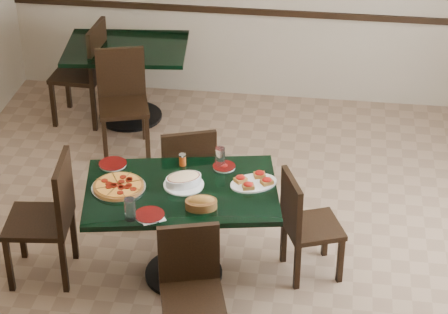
# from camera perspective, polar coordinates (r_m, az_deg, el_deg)

# --- Properties ---
(floor) EXTENTS (5.50, 5.50, 0.00)m
(floor) POSITION_cam_1_polar(r_m,az_deg,el_deg) (6.62, -0.03, -6.60)
(floor) COLOR brown
(floor) RESTS_ON ground
(room_shell) EXTENTS (5.50, 5.50, 5.50)m
(room_shell) POSITION_cam_1_polar(r_m,az_deg,el_deg) (7.50, 9.69, 8.02)
(room_shell) COLOR white
(room_shell) RESTS_ON floor
(main_table) EXTENTS (1.46, 1.08, 0.75)m
(main_table) POSITION_cam_1_polar(r_m,az_deg,el_deg) (6.13, -2.77, -3.53)
(main_table) COLOR black
(main_table) RESTS_ON floor
(back_table) EXTENTS (1.20, 0.93, 0.75)m
(back_table) POSITION_cam_1_polar(r_m,az_deg,el_deg) (8.32, -6.32, 5.77)
(back_table) COLOR black
(back_table) RESTS_ON floor
(chair_far) EXTENTS (0.53, 0.53, 0.89)m
(chair_far) POSITION_cam_1_polar(r_m,az_deg,el_deg) (6.71, -2.41, -0.93)
(chair_far) COLOR black
(chair_far) RESTS_ON floor
(chair_near) EXTENTS (0.49, 0.49, 0.85)m
(chair_near) POSITION_cam_1_polar(r_m,az_deg,el_deg) (5.65, -2.18, -8.22)
(chair_near) COLOR black
(chair_near) RESTS_ON floor
(chair_right) EXTENTS (0.50, 0.50, 0.83)m
(chair_right) POSITION_cam_1_polar(r_m,az_deg,el_deg) (6.24, 5.21, -4.20)
(chair_right) COLOR black
(chair_right) RESTS_ON floor
(chair_left) EXTENTS (0.50, 0.50, 0.96)m
(chair_left) POSITION_cam_1_polar(r_m,az_deg,el_deg) (6.27, -11.29, -3.59)
(chair_left) COLOR black
(chair_left) RESTS_ON floor
(back_chair_near) EXTENTS (0.54, 0.54, 0.93)m
(back_chair_near) POSITION_cam_1_polar(r_m,az_deg,el_deg) (7.83, -6.65, 4.04)
(back_chair_near) COLOR black
(back_chair_near) RESTS_ON floor
(back_chair_left) EXTENTS (0.48, 0.48, 0.98)m
(back_chair_left) POSITION_cam_1_polar(r_m,az_deg,el_deg) (8.32, -8.94, 5.82)
(back_chair_left) COLOR black
(back_chair_left) RESTS_ON floor
(pepperoni_pizza) EXTENTS (0.38, 0.38, 0.04)m
(pepperoni_pizza) POSITION_cam_1_polar(r_m,az_deg,el_deg) (6.07, -6.90, -1.91)
(pepperoni_pizza) COLOR silver
(pepperoni_pizza) RESTS_ON main_table
(lasagna_casserole) EXTENTS (0.30, 0.28, 0.09)m
(lasagna_casserole) POSITION_cam_1_polar(r_m,az_deg,el_deg) (6.04, -2.66, -1.51)
(lasagna_casserole) COLOR silver
(lasagna_casserole) RESTS_ON main_table
(bread_basket) EXTENTS (0.24, 0.18, 0.09)m
(bread_basket) POSITION_cam_1_polar(r_m,az_deg,el_deg) (5.81, -1.50, -3.02)
(bread_basket) COLOR brown
(bread_basket) RESTS_ON main_table
(bruschetta_platter) EXTENTS (0.41, 0.37, 0.05)m
(bruschetta_platter) POSITION_cam_1_polar(r_m,az_deg,el_deg) (6.07, 1.95, -1.59)
(bruschetta_platter) COLOR silver
(bruschetta_platter) RESTS_ON main_table
(side_plate_near) EXTENTS (0.20, 0.20, 0.02)m
(side_plate_near) POSITION_cam_1_polar(r_m,az_deg,el_deg) (5.77, -4.88, -3.79)
(side_plate_near) COLOR silver
(side_plate_near) RESTS_ON main_table
(side_plate_far_r) EXTENTS (0.16, 0.16, 0.03)m
(side_plate_far_r) POSITION_cam_1_polar(r_m,az_deg,el_deg) (6.26, 0.01, -0.62)
(side_plate_far_r) COLOR silver
(side_plate_far_r) RESTS_ON main_table
(side_plate_far_l) EXTENTS (0.20, 0.20, 0.02)m
(side_plate_far_l) POSITION_cam_1_polar(r_m,az_deg,el_deg) (6.34, -7.27, -0.45)
(side_plate_far_l) COLOR silver
(side_plate_far_l) RESTS_ON main_table
(napkin_setting) EXTENTS (0.21, 0.21, 0.01)m
(napkin_setting) POSITION_cam_1_polar(r_m,az_deg,el_deg) (5.76, -4.73, -3.91)
(napkin_setting) COLOR white
(napkin_setting) RESTS_ON main_table
(water_glass_a) EXTENTS (0.07, 0.07, 0.15)m
(water_glass_a) POSITION_cam_1_polar(r_m,az_deg,el_deg) (6.24, -0.26, -0.04)
(water_glass_a) COLOR white
(water_glass_a) RESTS_ON main_table
(water_glass_b) EXTENTS (0.07, 0.07, 0.16)m
(water_glass_b) POSITION_cam_1_polar(r_m,az_deg,el_deg) (5.71, -6.16, -3.41)
(water_glass_b) COLOR white
(water_glass_b) RESTS_ON main_table
(pepper_shaker) EXTENTS (0.05, 0.05, 0.09)m
(pepper_shaker) POSITION_cam_1_polar(r_m,az_deg,el_deg) (6.28, -2.73, -0.17)
(pepper_shaker) COLOR #CA4415
(pepper_shaker) RESTS_ON main_table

